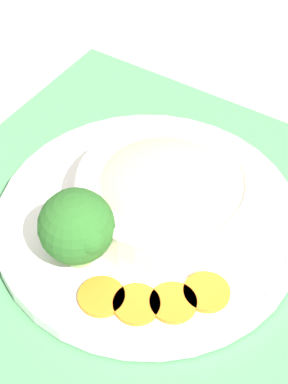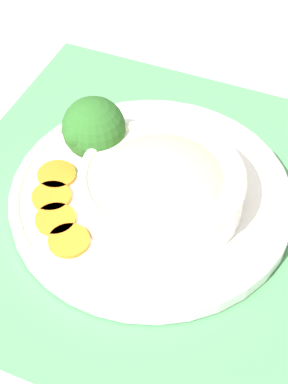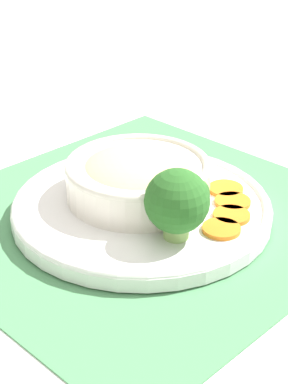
% 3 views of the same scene
% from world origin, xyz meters
% --- Properties ---
extents(ground_plane, '(4.00, 4.00, 0.00)m').
position_xyz_m(ground_plane, '(0.00, 0.00, 0.00)').
color(ground_plane, white).
extents(placemat, '(0.49, 0.47, 0.00)m').
position_xyz_m(placemat, '(0.00, 0.00, 0.00)').
color(placemat, '#4C8C59').
rests_on(placemat, ground_plane).
extents(plate, '(0.31, 0.31, 0.02)m').
position_xyz_m(plate, '(0.00, 0.00, 0.02)').
color(plate, white).
rests_on(plate, placemat).
extents(bowl, '(0.17, 0.17, 0.05)m').
position_xyz_m(bowl, '(-0.01, -0.01, 0.05)').
color(bowl, silver).
rests_on(bowl, plate).
extents(broccoli_floret, '(0.07, 0.07, 0.08)m').
position_xyz_m(broccoli_floret, '(0.03, 0.08, 0.06)').
color(broccoli_floret, '#84AD5B').
rests_on(broccoli_floret, plate).
extents(carrot_slice_near, '(0.04, 0.04, 0.01)m').
position_xyz_m(carrot_slice_near, '(-0.01, 0.11, 0.02)').
color(carrot_slice_near, orange).
rests_on(carrot_slice_near, plate).
extents(carrot_slice_middle, '(0.04, 0.04, 0.01)m').
position_xyz_m(carrot_slice_middle, '(-0.05, 0.10, 0.02)').
color(carrot_slice_middle, orange).
rests_on(carrot_slice_middle, plate).
extents(carrot_slice_far, '(0.04, 0.04, 0.01)m').
position_xyz_m(carrot_slice_far, '(-0.07, 0.08, 0.02)').
color(carrot_slice_far, orange).
rests_on(carrot_slice_far, plate).
extents(carrot_slice_extra, '(0.04, 0.04, 0.01)m').
position_xyz_m(carrot_slice_extra, '(-0.09, 0.05, 0.02)').
color(carrot_slice_extra, orange).
rests_on(carrot_slice_extra, plate).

